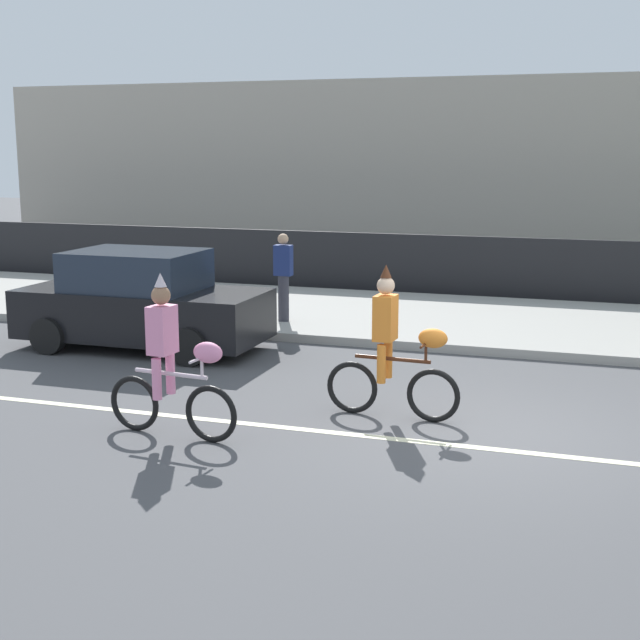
% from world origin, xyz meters
% --- Properties ---
extents(ground_plane, '(80.00, 80.00, 0.00)m').
position_xyz_m(ground_plane, '(0.00, 0.00, 0.00)').
color(ground_plane, '#4C4C4F').
extents(road_centre_line, '(36.00, 0.14, 0.01)m').
position_xyz_m(road_centre_line, '(0.00, -0.50, 0.00)').
color(road_centre_line, beige).
rests_on(road_centre_line, ground).
extents(sidewalk_curb, '(60.00, 5.00, 0.15)m').
position_xyz_m(sidewalk_curb, '(0.00, 6.50, 0.07)').
color(sidewalk_curb, '#9E9B93').
rests_on(sidewalk_curb, ground).
extents(fence_line, '(40.00, 0.08, 1.40)m').
position_xyz_m(fence_line, '(0.00, 9.40, 0.70)').
color(fence_line, black).
rests_on(fence_line, ground).
extents(building_backdrop, '(28.00, 8.00, 5.15)m').
position_xyz_m(building_backdrop, '(-2.91, 18.00, 2.58)').
color(building_backdrop, '#B2A899').
rests_on(building_backdrop, ground).
extents(parade_cyclist_pink, '(1.72, 0.50, 1.92)m').
position_xyz_m(parade_cyclist_pink, '(-3.58, -1.21, 0.84)').
color(parade_cyclist_pink, black).
rests_on(parade_cyclist_pink, ground).
extents(parade_cyclist_orange, '(1.72, 0.50, 1.92)m').
position_xyz_m(parade_cyclist_orange, '(-1.33, 0.32, 0.84)').
color(parade_cyclist_orange, black).
rests_on(parade_cyclist_orange, ground).
extents(parked_car_black, '(4.10, 1.92, 1.64)m').
position_xyz_m(parked_car_black, '(-6.23, 2.79, 0.78)').
color(parked_car_black, black).
rests_on(parked_car_black, ground).
extents(pedestrian_onlooker, '(0.32, 0.20, 1.62)m').
position_xyz_m(pedestrian_onlooker, '(-4.56, 5.05, 1.01)').
color(pedestrian_onlooker, '#33333D').
rests_on(pedestrian_onlooker, sidewalk_curb).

